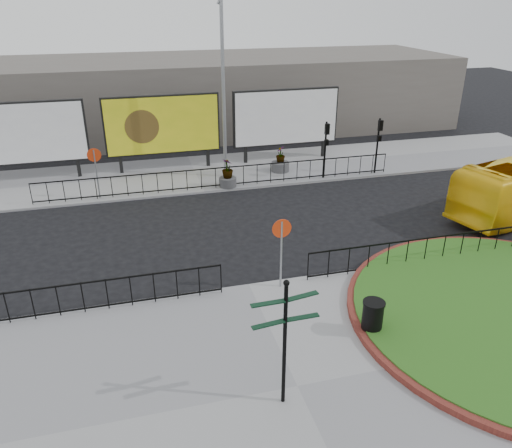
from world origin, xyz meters
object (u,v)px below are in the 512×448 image
object	(u,v)px
fingerpost_sign	(285,332)
litter_bin	(372,317)
billboard_mid	(163,125)
planter_b	(228,176)
lamp_post	(223,87)
planter_c	(280,163)

from	to	relation	value
fingerpost_sign	litter_bin	size ratio (longest dim) A/B	3.21
billboard_mid	planter_b	distance (m)	4.91
lamp_post	planter_b	bearing A→B (deg)	-98.10
planter_b	billboard_mid	bearing A→B (deg)	127.89
lamp_post	planter_b	xyz separation A→B (m)	(-0.23, -1.60, -4.14)
billboard_mid	fingerpost_sign	world-z (taller)	billboard_mid
billboard_mid	litter_bin	size ratio (longest dim) A/B	5.84
billboard_mid	planter_c	xyz separation A→B (m)	(6.08, -1.97, -2.01)
billboard_mid	planter_b	xyz separation A→B (m)	(2.78, -3.57, -1.91)
fingerpost_sign	planter_b	bearing A→B (deg)	82.11
fingerpost_sign	litter_bin	xyz separation A→B (m)	(3.28, 1.88, -1.52)
fingerpost_sign	planter_c	xyz separation A→B (m)	(5.09, 16.38, -1.58)
lamp_post	litter_bin	distance (m)	15.14
litter_bin	planter_b	distance (m)	12.99
planter_b	litter_bin	bearing A→B (deg)	-83.38
billboard_mid	planter_b	bearing A→B (deg)	-52.11
lamp_post	fingerpost_sign	distance (m)	16.71
lamp_post	planter_c	bearing A→B (deg)	-0.00
lamp_post	planter_c	distance (m)	5.23
billboard_mid	litter_bin	xyz separation A→B (m)	(4.28, -16.47, -1.94)
lamp_post	billboard_mid	bearing A→B (deg)	146.75
fingerpost_sign	billboard_mid	bearing A→B (deg)	92.09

